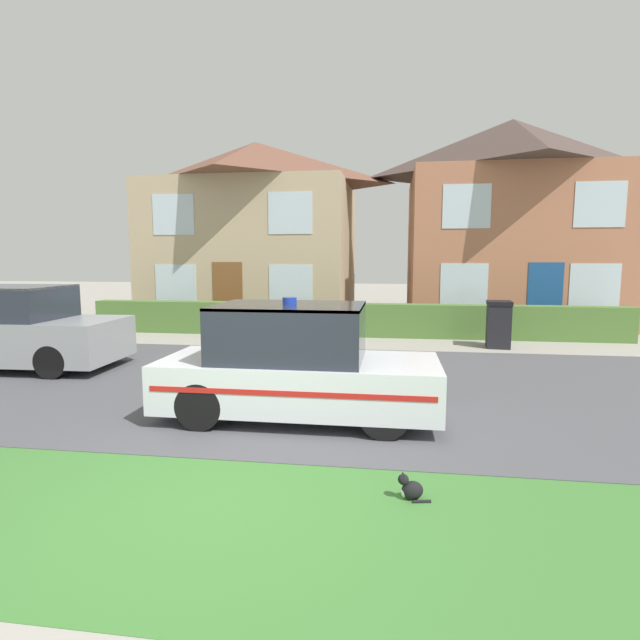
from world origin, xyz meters
The scene contains 10 objects.
ground_plane centered at (0.00, 0.00, 0.00)m, with size 80.00×80.00×0.00m, color gray.
road_strip centered at (0.00, 4.31, 0.01)m, with size 28.00×6.93×0.01m, color #4C4C51.
lawn_verge centered at (0.00, -0.44, 0.00)m, with size 28.00×2.56×0.01m, color #3D7533.
garden_hedge centered at (0.32, 9.94, 0.47)m, with size 15.26×0.53×0.94m, color #4C7233.
police_car centered at (0.28, 2.45, 0.75)m, with size 3.82×1.61×1.68m.
cat centered at (1.78, 0.24, 0.10)m, with size 0.30×0.18×0.26m.
neighbour_car_near centered at (-5.97, 4.77, 0.79)m, with size 4.23×1.99×1.66m.
house_left centered at (-3.54, 14.40, 3.31)m, with size 7.35×6.43×6.50m.
house_right centered at (5.58, 14.28, 3.54)m, with size 7.08×6.13×6.94m.
wheelie_bin centered at (4.22, 8.60, 0.59)m, with size 0.64×0.72×1.17m.
Camera 1 is at (1.57, -4.21, 2.22)m, focal length 28.00 mm.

